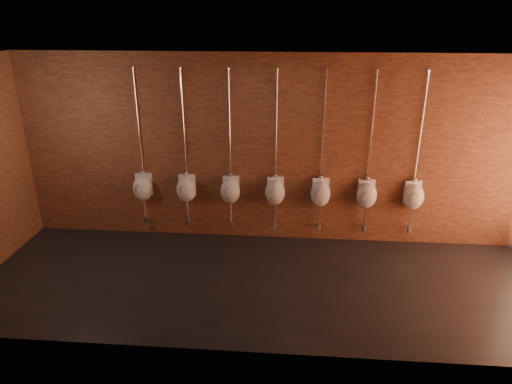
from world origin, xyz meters
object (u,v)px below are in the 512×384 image
Objects in this scene: urinal_0 at (143,187)px; urinal_5 at (367,194)px; urinal_4 at (320,193)px; urinal_6 at (413,196)px; urinal_3 at (275,191)px; urinal_1 at (186,189)px; urinal_2 at (230,190)px.

urinal_5 is (3.85, 0.00, 0.00)m from urinal_0.
urinal_4 is 0.77m from urinal_5.
urinal_6 is at bearing 0.00° from urinal_0.
urinal_0 is at bearing 180.00° from urinal_3.
urinal_6 is at bearing 0.00° from urinal_5.
urinal_5 is at bearing 0.00° from urinal_0.
urinal_6 is (2.31, 0.00, 0.00)m from urinal_3.
urinal_6 is at bearing 0.00° from urinal_1.
urinal_0 is 1.00× the size of urinal_2.
urinal_1 is 1.00× the size of urinal_2.
urinal_0 is 2.31m from urinal_3.
urinal_3 is at bearing 0.00° from urinal_1.
urinal_1 is at bearing 0.00° from urinal_0.
urinal_2 is 1.00× the size of urinal_6.
urinal_5 is 0.77m from urinal_6.
urinal_3 is 1.00× the size of urinal_4.
urinal_4 is at bearing 180.00° from urinal_5.
urinal_3 is 2.31m from urinal_6.
urinal_0 and urinal_1 have the same top height.
urinal_4 is 1.00× the size of urinal_5.
urinal_0 is 1.00× the size of urinal_1.
urinal_2 is 3.08m from urinal_6.
urinal_0 is at bearing 180.00° from urinal_1.
urinal_5 is (0.77, 0.00, 0.00)m from urinal_4.
urinal_4 is at bearing 0.00° from urinal_1.
urinal_1 is 1.00× the size of urinal_6.
urinal_6 is (3.08, 0.00, 0.00)m from urinal_2.
urinal_1 and urinal_2 have the same top height.
urinal_3 is at bearing 180.00° from urinal_6.
urinal_0 is 1.00× the size of urinal_6.
urinal_0 is 1.54m from urinal_2.
urinal_4 is (3.08, 0.00, 0.00)m from urinal_0.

